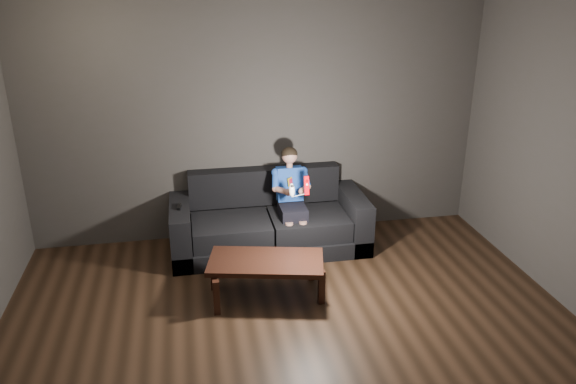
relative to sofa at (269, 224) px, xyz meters
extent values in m
plane|color=black|center=(-0.04, -2.09, -0.26)|extent=(5.00, 5.00, 0.00)
cube|color=#403C38|center=(-0.04, 0.41, 1.09)|extent=(5.00, 0.04, 2.70)
cube|color=black|center=(0.00, -0.03, -0.17)|extent=(2.10, 0.91, 0.18)
cube|color=black|center=(-0.42, -0.13, 0.03)|extent=(0.82, 0.64, 0.22)
cube|color=black|center=(0.42, -0.13, 0.03)|extent=(0.82, 0.64, 0.22)
cube|color=black|center=(0.00, 0.32, 0.34)|extent=(1.68, 0.21, 0.41)
cube|color=black|center=(-0.94, -0.03, 0.02)|extent=(0.21, 0.91, 0.57)
cube|color=black|center=(0.94, -0.03, 0.02)|extent=(0.21, 0.91, 0.57)
cube|color=black|center=(0.24, -0.14, 0.20)|extent=(0.27, 0.35, 0.13)
cube|color=#1A4A9F|center=(0.24, 0.04, 0.45)|extent=(0.27, 0.20, 0.38)
cube|color=gold|center=(0.24, -0.04, 0.50)|extent=(0.08, 0.08, 0.09)
cube|color=red|center=(0.24, -0.04, 0.50)|extent=(0.05, 0.05, 0.06)
cylinder|color=tan|center=(0.24, 0.04, 0.66)|extent=(0.06, 0.06, 0.05)
sphere|color=tan|center=(0.24, 0.04, 0.76)|extent=(0.16, 0.16, 0.16)
ellipsoid|color=black|center=(0.24, 0.05, 0.78)|extent=(0.17, 0.17, 0.15)
cylinder|color=#1A4A9F|center=(0.07, -0.02, 0.52)|extent=(0.07, 0.21, 0.18)
cylinder|color=#1A4A9F|center=(0.41, -0.02, 0.52)|extent=(0.07, 0.21, 0.18)
cylinder|color=tan|center=(0.12, -0.17, 0.47)|extent=(0.13, 0.22, 0.09)
cylinder|color=tan|center=(0.37, -0.17, 0.47)|extent=(0.13, 0.22, 0.09)
sphere|color=tan|center=(0.17, -0.25, 0.46)|extent=(0.08, 0.08, 0.08)
sphere|color=tan|center=(0.32, -0.25, 0.46)|extent=(0.08, 0.08, 0.08)
cylinder|color=tan|center=(0.17, -0.33, 0.00)|extent=(0.08, 0.08, 0.31)
cylinder|color=tan|center=(0.31, -0.33, 0.00)|extent=(0.08, 0.08, 0.31)
cube|color=#EF000B|center=(0.32, -0.45, 0.61)|extent=(0.05, 0.07, 0.19)
cube|color=#720203|center=(0.32, -0.47, 0.66)|extent=(0.03, 0.01, 0.03)
cylinder|color=white|center=(0.32, -0.47, 0.59)|extent=(0.02, 0.01, 0.02)
ellipsoid|color=white|center=(0.17, -0.45, 0.56)|extent=(0.06, 0.09, 0.15)
cylinder|color=black|center=(0.17, -0.48, 0.62)|extent=(0.03, 0.01, 0.03)
cube|color=black|center=(-0.94, -0.08, 0.32)|extent=(0.05, 0.14, 0.03)
cube|color=black|center=(-0.94, -0.03, 0.34)|extent=(0.02, 0.02, 0.00)
cube|color=black|center=(-0.18, -1.00, 0.09)|extent=(1.14, 0.74, 0.05)
cube|color=black|center=(-0.66, -1.22, -0.10)|extent=(0.06, 0.06, 0.33)
cube|color=black|center=(0.30, -1.22, -0.10)|extent=(0.06, 0.06, 0.33)
cube|color=black|center=(-0.66, -0.79, -0.10)|extent=(0.06, 0.06, 0.33)
cube|color=black|center=(0.30, -0.79, -0.10)|extent=(0.06, 0.06, 0.33)
camera|label=1|loc=(-0.83, -5.51, 2.59)|focal=35.00mm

